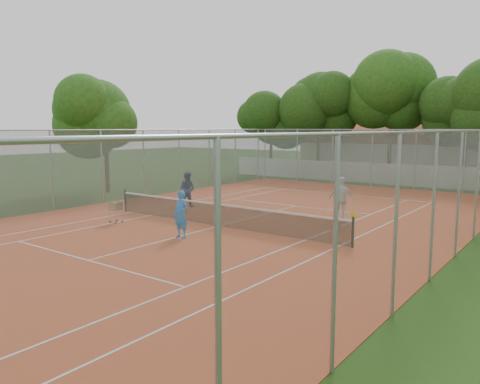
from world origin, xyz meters
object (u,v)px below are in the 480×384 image
Objects in this scene: clubhouse at (399,149)px; player_near at (181,214)px; ball_hopper at (116,212)px; player_far_right at (342,199)px; player_far_left at (187,189)px; tennis_net at (219,215)px.

player_near is at bearing -85.98° from clubhouse.
clubhouse is 16.64× the size of ball_hopper.
clubhouse reaches higher than player_far_right.
ball_hopper is (-1.99, -31.13, -1.69)m from clubhouse.
ball_hopper is at bearing 176.02° from player_near.
ball_hopper is (0.51, -5.05, -0.41)m from player_far_left.
player_far_left is 1.83× the size of ball_hopper.
player_far_right is at bearing 47.89° from tennis_net.
tennis_net is 29.12m from clubhouse.
ball_hopper is at bearing 36.85° from player_far_right.
player_far_left reaches higher than ball_hopper.
player_far_left reaches higher than tennis_net.
clubhouse reaches higher than player_near.
clubhouse is 26.24m from player_far_left.
clubhouse is at bearing 96.07° from ball_hopper.
player_far_right is at bearing -77.21° from clubhouse.
player_far_left is 8.24m from player_far_right.
player_far_right is at bearing 62.69° from player_near.
player_far_right reaches higher than tennis_net.
tennis_net is at bearing 95.52° from player_near.
player_far_right is (8.16, 1.14, 0.08)m from player_far_left.
clubhouse is 25.61m from player_far_right.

